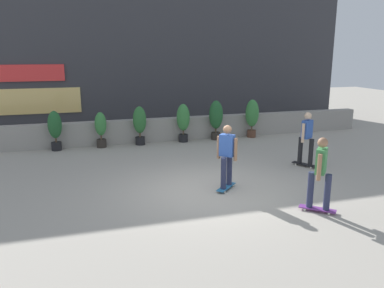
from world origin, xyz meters
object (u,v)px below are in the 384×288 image
(potted_plant_5, at_px, (252,115))
(skater_far_left, at_px, (227,154))
(potted_plant_1, at_px, (101,128))
(potted_plant_0, at_px, (55,128))
(potted_plant_2, at_px, (140,123))
(skater_by_wall_left, at_px, (320,171))
(potted_plant_3, at_px, (183,120))
(skater_far_right, at_px, (307,137))
(potted_plant_4, at_px, (216,117))

(potted_plant_5, bearing_deg, skater_far_left, -120.95)
(skater_far_left, bearing_deg, potted_plant_1, 116.72)
(potted_plant_0, xyz_separation_m, potted_plant_2, (3.04, 0.00, 0.03))
(potted_plant_1, distance_m, skater_by_wall_left, 8.57)
(skater_far_left, relative_size, skater_by_wall_left, 1.00)
(potted_plant_3, relative_size, skater_far_right, 0.89)
(potted_plant_4, height_order, potted_plant_5, potted_plant_4)
(potted_plant_5, xyz_separation_m, skater_far_right, (-0.22, -4.32, 0.02))
(skater_by_wall_left, bearing_deg, potted_plant_3, 98.06)
(skater_by_wall_left, bearing_deg, potted_plant_4, 87.64)
(potted_plant_1, height_order, skater_by_wall_left, skater_by_wall_left)
(potted_plant_4, bearing_deg, potted_plant_0, 180.00)
(potted_plant_3, bearing_deg, skater_far_right, -57.66)
(potted_plant_1, relative_size, potted_plant_5, 0.84)
(potted_plant_1, xyz_separation_m, potted_plant_3, (3.16, 0.00, 0.13))
(skater_by_wall_left, bearing_deg, potted_plant_2, 110.38)
(skater_by_wall_left, bearing_deg, potted_plant_1, 119.50)
(potted_plant_0, distance_m, skater_far_right, 8.64)
(potted_plant_1, bearing_deg, potted_plant_0, 180.00)
(potted_plant_4, distance_m, skater_far_right, 4.53)
(potted_plant_3, xyz_separation_m, skater_by_wall_left, (1.06, -7.45, 0.07))
(potted_plant_3, distance_m, potted_plant_4, 1.36)
(potted_plant_1, distance_m, potted_plant_2, 1.45)
(potted_plant_1, relative_size, skater_by_wall_left, 0.78)
(potted_plant_0, height_order, potted_plant_4, potted_plant_4)
(potted_plant_1, xyz_separation_m, potted_plant_2, (1.45, 0.00, 0.12))
(potted_plant_1, height_order, skater_far_left, skater_far_left)
(potted_plant_4, distance_m, potted_plant_5, 1.59)
(potted_plant_0, bearing_deg, potted_plant_1, 0.00)
(potted_plant_5, height_order, skater_far_left, skater_far_left)
(potted_plant_4, bearing_deg, skater_far_right, -72.38)
(potted_plant_0, xyz_separation_m, potted_plant_5, (7.70, 0.00, 0.09))
(potted_plant_3, bearing_deg, potted_plant_2, 180.00)
(skater_far_left, bearing_deg, skater_by_wall_left, -53.28)
(potted_plant_2, height_order, potted_plant_3, potted_plant_3)
(potted_plant_2, relative_size, skater_by_wall_left, 0.87)
(skater_far_right, bearing_deg, potted_plant_3, 122.34)
(skater_far_right, bearing_deg, potted_plant_1, 143.78)
(potted_plant_1, bearing_deg, skater_far_right, -36.22)
(potted_plant_0, distance_m, potted_plant_2, 3.04)
(potted_plant_2, xyz_separation_m, skater_far_left, (1.34, -5.54, 0.09))
(potted_plant_3, height_order, skater_far_left, skater_far_left)
(potted_plant_3, distance_m, skater_by_wall_left, 7.53)
(skater_far_right, bearing_deg, potted_plant_4, 107.62)
(potted_plant_4, bearing_deg, potted_plant_2, 180.00)
(potted_plant_3, relative_size, potted_plant_5, 0.96)
(potted_plant_1, bearing_deg, skater_far_left, -63.28)
(potted_plant_0, height_order, potted_plant_1, potted_plant_0)
(skater_far_right, bearing_deg, potted_plant_0, 150.04)
(potted_plant_4, xyz_separation_m, skater_far_right, (1.37, -4.32, 0.01))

